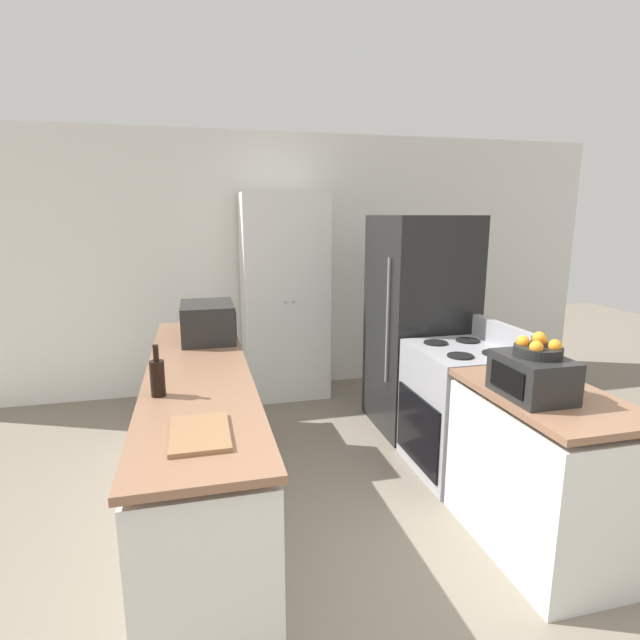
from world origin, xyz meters
name	(u,v)px	position (x,y,z in m)	size (l,w,h in m)	color
wall_back	(282,264)	(0.00, 3.60, 1.30)	(7.00, 0.06, 2.60)	white
counter_left	(202,440)	(-0.88, 1.46, 0.44)	(0.60, 2.72, 0.90)	silver
counter_right	(540,474)	(0.88, 0.60, 0.44)	(0.60, 1.00, 0.90)	silver
pantry_cabinet	(285,297)	(-0.03, 3.30, 1.00)	(0.82, 0.53, 2.00)	white
stove	(461,409)	(0.91, 1.48, 0.46)	(0.66, 0.72, 1.06)	#9E9EA3
refrigerator	(419,324)	(0.94, 2.28, 0.90)	(0.74, 0.80, 1.80)	black
microwave	(208,322)	(-0.80, 2.15, 1.04)	(0.38, 0.49, 0.27)	black
wine_bottle	(157,377)	(-1.08, 1.04, 1.00)	(0.07, 0.07, 0.27)	black
toaster_oven	(532,377)	(0.76, 0.57, 1.01)	(0.29, 0.38, 0.21)	black
fruit_bowl	(538,348)	(0.78, 0.57, 1.16)	(0.23, 0.23, 0.13)	black
cutting_board	(200,433)	(-0.88, 0.51, 0.91)	(0.25, 0.38, 0.02)	#8E6642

